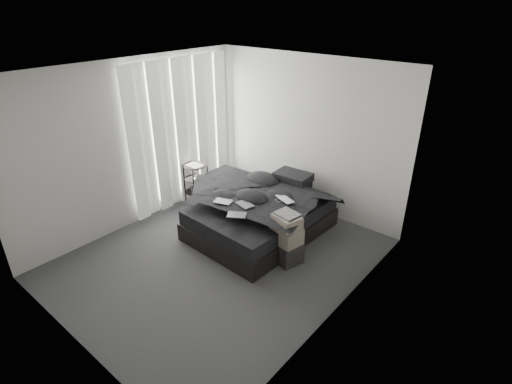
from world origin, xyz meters
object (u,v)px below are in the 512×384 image
Objects in this scene: side_stand at (196,184)px; box_lower at (286,251)px; bed at (260,224)px; laptop at (282,196)px.

side_stand is 1.75× the size of box_lower.
box_lower reaches higher than bed.
laptop reaches higher than side_stand.
bed is 2.83× the size of side_stand.
side_stand is at bearing -179.21° from bed.
bed is 6.24× the size of laptop.
laptop is (0.38, 0.04, 0.61)m from bed.
side_stand is (-1.51, 0.04, 0.22)m from bed.
bed is at bearing 155.09° from box_lower.
laptop is 0.79× the size of box_lower.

